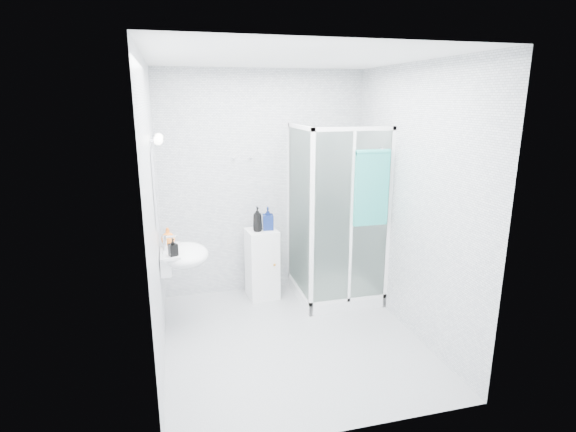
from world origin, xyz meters
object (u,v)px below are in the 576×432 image
object	(u,v)px
storage_cabinet	(262,264)
soap_dispenser_orange	(168,236)
shampoo_bottle_a	(257,219)
wall_basin	(182,255)
shower_enclosure	(331,263)
hand_towel	(372,186)
shampoo_bottle_b	(268,218)
soap_dispenser_black	(173,247)

from	to	relation	value
storage_cabinet	soap_dispenser_orange	distance (m)	1.24
storage_cabinet	shampoo_bottle_a	distance (m)	0.55
wall_basin	shampoo_bottle_a	xyz separation A→B (m)	(0.85, 0.56, 0.16)
shampoo_bottle_a	wall_basin	bearing A→B (deg)	-146.62
wall_basin	storage_cabinet	bearing A→B (deg)	33.08
shower_enclosure	hand_towel	distance (m)	1.07
storage_cabinet	shampoo_bottle_b	distance (m)	0.55
wall_basin	soap_dispenser_black	distance (m)	0.24
shampoo_bottle_b	soap_dispenser_black	distance (m)	1.31
shampoo_bottle_a	hand_towel	bearing A→B (deg)	-31.08
storage_cabinet	shampoo_bottle_a	xyz separation A→B (m)	(-0.05, -0.03, 0.55)
shampoo_bottle_b	soap_dispenser_orange	distance (m)	1.18
soap_dispenser_black	storage_cabinet	bearing A→B (deg)	37.77
shower_enclosure	hand_towel	size ratio (longest dim) A/B	2.54
storage_cabinet	hand_towel	world-z (taller)	hand_towel
hand_towel	shampoo_bottle_b	bearing A→B (deg)	144.26
storage_cabinet	soap_dispenser_black	bearing A→B (deg)	-147.21
wall_basin	storage_cabinet	world-z (taller)	wall_basin
wall_basin	shampoo_bottle_b	size ratio (longest dim) A/B	2.13
wall_basin	hand_towel	distance (m)	2.02
wall_basin	shampoo_bottle_a	size ratio (longest dim) A/B	1.99
shampoo_bottle_b	shower_enclosure	bearing A→B (deg)	-22.50
shower_enclosure	shampoo_bottle_b	size ratio (longest dim) A/B	7.61
hand_towel	soap_dispenser_orange	bearing A→B (deg)	172.93
soap_dispenser_orange	shower_enclosure	bearing A→B (deg)	4.72
shower_enclosure	shampoo_bottle_b	bearing A→B (deg)	157.50
shampoo_bottle_a	soap_dispenser_black	bearing A→B (deg)	-141.74
wall_basin	soap_dispenser_black	bearing A→B (deg)	-114.74
shower_enclosure	storage_cabinet	bearing A→B (deg)	160.02
shampoo_bottle_a	soap_dispenser_orange	size ratio (longest dim) A/B	1.62
wall_basin	shampoo_bottle_a	bearing A→B (deg)	33.38
wall_basin	storage_cabinet	distance (m)	1.15
wall_basin	storage_cabinet	xyz separation A→B (m)	(0.90, 0.59, -0.39)
storage_cabinet	shampoo_bottle_a	size ratio (longest dim) A/B	2.90
storage_cabinet	hand_towel	bearing A→B (deg)	-38.39
shampoo_bottle_b	soap_dispenser_black	bearing A→B (deg)	-144.03
wall_basin	hand_towel	bearing A→B (deg)	-2.53
shampoo_bottle_a	soap_dispenser_black	size ratio (longest dim) A/B	1.69
shower_enclosure	soap_dispenser_black	size ratio (longest dim) A/B	11.99
storage_cabinet	shampoo_bottle_a	bearing A→B (deg)	-157.26
hand_towel	soap_dispenser_black	size ratio (longest dim) A/B	4.72
wall_basin	shower_enclosure	bearing A→B (deg)	10.81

